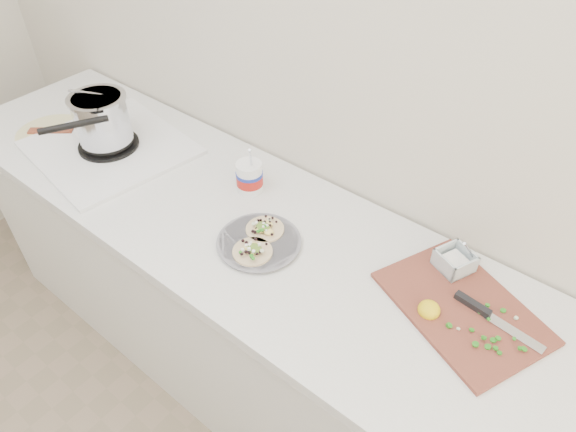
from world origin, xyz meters
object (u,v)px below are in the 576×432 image
Objects in this scene: tub at (250,174)px; bacon_plate at (52,133)px; stove at (105,130)px; cutboard at (464,302)px; taco_plate at (259,240)px.

bacon_plate is at bearing -164.60° from tub.
stove is 0.59m from tub.
tub reaches higher than cutboard.
stove is at bearing 177.94° from taco_plate.
bacon_plate is (-1.59, -0.21, -0.01)m from cutboard.
tub is 0.41× the size of cutboard.
taco_plate is 0.96× the size of bacon_plate.
stove is 1.21× the size of cutboard.
tub is at bearing -158.17° from cutboard.
taco_plate is at bearing -141.20° from cutboard.
stove is 0.28m from bacon_plate.
tub is 0.77× the size of bacon_plate.
bacon_plate is (-1.02, -0.05, -0.01)m from taco_plate.
tub is at bearing 15.40° from bacon_plate.
taco_plate reaches higher than bacon_plate.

